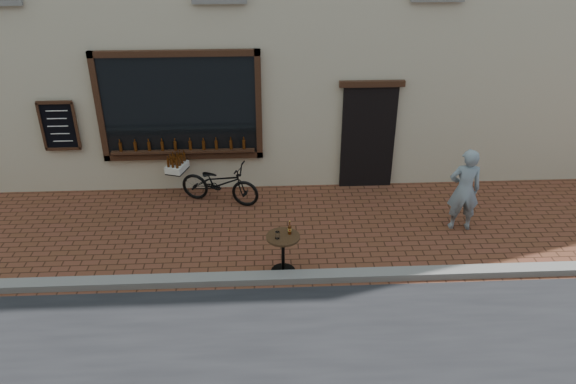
{
  "coord_description": "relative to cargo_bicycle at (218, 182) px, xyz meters",
  "views": [
    {
      "loc": [
        -0.29,
        -7.16,
        5.66
      ],
      "look_at": [
        0.13,
        1.2,
        1.1
      ],
      "focal_mm": 35.0,
      "sensor_mm": 36.0,
      "label": 1
    }
  ],
  "objects": [
    {
      "name": "ground",
      "position": [
        1.19,
        -2.88,
        -0.44
      ],
      "size": [
        90.0,
        90.0,
        0.0
      ],
      "primitive_type": "plane",
      "color": "brown",
      "rests_on": "ground"
    },
    {
      "name": "bistro_table",
      "position": [
        1.21,
        -2.44,
        0.06
      ],
      "size": [
        0.55,
        0.55,
        0.95
      ],
      "color": "black",
      "rests_on": "ground"
    },
    {
      "name": "kerb",
      "position": [
        1.19,
        -2.68,
        -0.38
      ],
      "size": [
        90.0,
        0.25,
        0.12
      ],
      "primitive_type": "cube",
      "color": "slate",
      "rests_on": "ground"
    },
    {
      "name": "pedestrian",
      "position": [
        4.57,
        -1.22,
        0.36
      ],
      "size": [
        0.61,
        0.43,
        1.61
      ],
      "primitive_type": "imported",
      "rotation": [
        0.0,
        0.0,
        3.07
      ],
      "color": "gray",
      "rests_on": "ground"
    },
    {
      "name": "cargo_bicycle",
      "position": [
        0.0,
        0.0,
        0.0
      ],
      "size": [
        1.96,
        1.1,
        0.92
      ],
      "rotation": [
        0.0,
        0.0,
        1.25
      ],
      "color": "black",
      "rests_on": "ground"
    }
  ]
}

